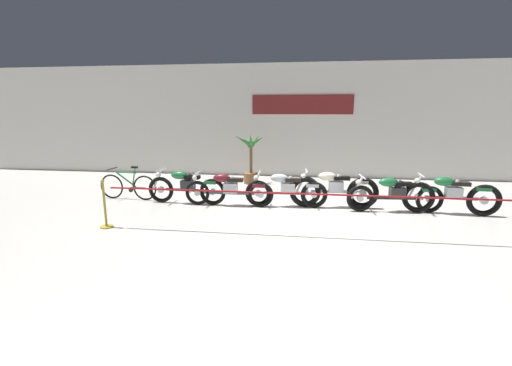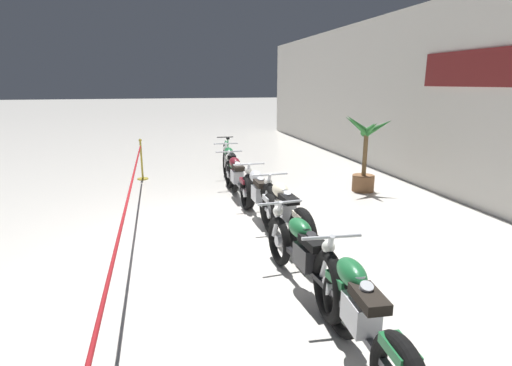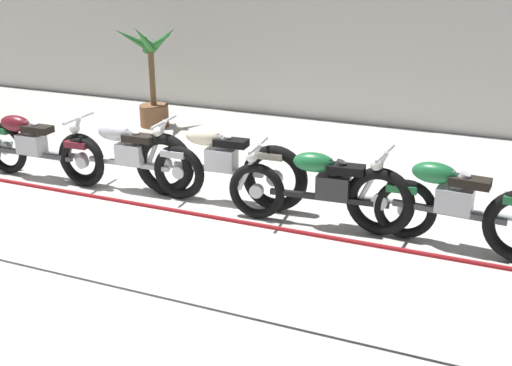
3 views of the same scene
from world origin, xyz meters
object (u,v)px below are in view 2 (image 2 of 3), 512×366
object	(u,v)px
bicycle	(227,156)
potted_palm_left_of_row	(364,158)
motorcycle_cream_3	(284,215)
motorcycle_green_0	(230,166)
motorcycle_green_4	(305,257)
motorcycle_maroon_1	(237,177)
stanchion_far_left	(135,179)
motorcycle_green_5	(357,317)
motorcycle_silver_2	(259,195)

from	to	relation	value
bicycle	potted_palm_left_of_row	size ratio (longest dim) A/B	0.95
motorcycle_cream_3	bicycle	world-z (taller)	motorcycle_cream_3
motorcycle_green_0	motorcycle_green_4	distance (m)	5.36
motorcycle_green_0	motorcycle_maroon_1	distance (m)	1.18
motorcycle_maroon_1	potted_palm_left_of_row	size ratio (longest dim) A/B	1.30
motorcycle_green_0	bicycle	distance (m)	1.80
motorcycle_maroon_1	stanchion_far_left	distance (m)	2.20
bicycle	motorcycle_cream_3	bearing A→B (deg)	-0.99
motorcycle_maroon_1	motorcycle_green_5	xyz separation A→B (m)	(5.47, -0.01, 0.01)
motorcycle_maroon_1	stanchion_far_left	size ratio (longest dim) A/B	0.27
motorcycle_green_4	potted_palm_left_of_row	size ratio (longest dim) A/B	1.30
motorcycle_green_4	motorcycle_silver_2	bearing A→B (deg)	177.59
motorcycle_silver_2	bicycle	world-z (taller)	bicycle
motorcycle_green_4	motorcycle_green_5	bearing A→B (deg)	-0.40
motorcycle_green_4	potted_palm_left_of_row	bearing A→B (deg)	144.03
motorcycle_green_5	motorcycle_silver_2	bearing A→B (deg)	178.24
motorcycle_green_4	stanchion_far_left	xyz separation A→B (m)	(-3.39, -2.04, 0.26)
motorcycle_maroon_1	motorcycle_silver_2	xyz separation A→B (m)	(1.50, 0.12, -0.01)
motorcycle_green_5	stanchion_far_left	distance (m)	5.11
motorcycle_silver_2	potted_palm_left_of_row	size ratio (longest dim) A/B	1.18
motorcycle_green_4	stanchion_far_left	bearing A→B (deg)	-148.92
motorcycle_cream_3	potted_palm_left_of_row	size ratio (longest dim) A/B	1.26
motorcycle_maroon_1	motorcycle_cream_3	size ratio (longest dim) A/B	1.04
motorcycle_silver_2	motorcycle_maroon_1	bearing A→B (deg)	-175.59
motorcycle_green_0	stanchion_far_left	size ratio (longest dim) A/B	0.25
bicycle	motorcycle_green_4	bearing A→B (deg)	-2.40
potted_palm_left_of_row	motorcycle_green_5	bearing A→B (deg)	-28.88
motorcycle_green_0	bicycle	bearing A→B (deg)	172.52
motorcycle_silver_2	motorcycle_green_0	bearing A→B (deg)	-178.98
motorcycle_cream_3	motorcycle_green_0	bearing A→B (deg)	-178.01
motorcycle_maroon_1	motorcycle_cream_3	world-z (taller)	motorcycle_cream_3
motorcycle_green_5	potted_palm_left_of_row	bearing A→B (deg)	151.12
potted_palm_left_of_row	stanchion_far_left	distance (m)	5.01
motorcycle_silver_2	motorcycle_green_5	size ratio (longest dim) A/B	0.96
motorcycle_green_4	motorcycle_green_5	distance (m)	1.29
motorcycle_silver_2	motorcycle_cream_3	world-z (taller)	motorcycle_cream_3
motorcycle_silver_2	motorcycle_green_5	distance (m)	3.98
motorcycle_green_5	motorcycle_cream_3	bearing A→B (deg)	175.62
motorcycle_cream_3	motorcycle_green_4	bearing A→B (deg)	-7.86
motorcycle_cream_3	motorcycle_green_5	xyz separation A→B (m)	(2.75, -0.21, -0.01)
motorcycle_maroon_1	motorcycle_cream_3	xyz separation A→B (m)	(2.72, 0.20, 0.02)
motorcycle_green_4	bicycle	xyz separation A→B (m)	(-7.14, 0.30, -0.08)
motorcycle_green_0	stanchion_far_left	world-z (taller)	stanchion_far_left
motorcycle_silver_2	motorcycle_green_5	xyz separation A→B (m)	(3.97, -0.12, 0.02)
motorcycle_green_4	stanchion_far_left	world-z (taller)	stanchion_far_left
motorcycle_maroon_1	bicycle	xyz separation A→B (m)	(-2.96, 0.30, -0.08)
bicycle	stanchion_far_left	xyz separation A→B (m)	(3.75, -2.34, 0.34)
bicycle	motorcycle_silver_2	bearing A→B (deg)	-2.40
stanchion_far_left	motorcycle_cream_3	bearing A→B (deg)	49.25
motorcycle_green_0	motorcycle_cream_3	size ratio (longest dim) A/B	0.96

